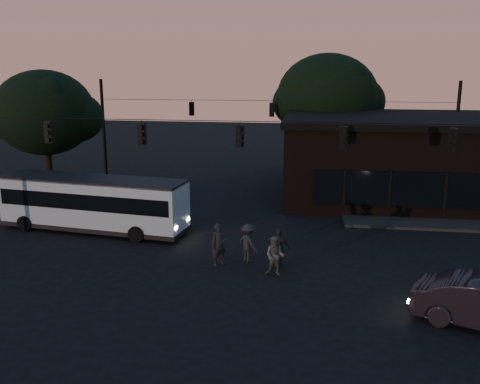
# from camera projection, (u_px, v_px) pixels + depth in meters

# --- Properties ---
(ground) EXTENTS (120.00, 120.00, 0.00)m
(ground) POSITION_uv_depth(u_px,v_px,m) (225.00, 290.00, 21.04)
(ground) COLOR black
(ground) RESTS_ON ground
(sidewalk_far_right) EXTENTS (14.00, 10.00, 0.15)m
(sidewalk_far_right) POSITION_uv_depth(u_px,v_px,m) (457.00, 207.00, 32.79)
(sidewalk_far_right) COLOR black
(sidewalk_far_right) RESTS_ON ground
(sidewalk_far_left) EXTENTS (14.00, 10.00, 0.15)m
(sidewalk_far_left) POSITION_uv_depth(u_px,v_px,m) (59.00, 192.00, 36.46)
(sidewalk_far_left) COLOR black
(sidewalk_far_left) RESTS_ON ground
(building) EXTENTS (15.40, 10.41, 5.40)m
(building) POSITION_uv_depth(u_px,v_px,m) (405.00, 158.00, 34.49)
(building) COLOR black
(building) RESTS_ON ground
(tree_behind) EXTENTS (7.60, 7.60, 9.43)m
(tree_behind) POSITION_uv_depth(u_px,v_px,m) (327.00, 97.00, 40.17)
(tree_behind) COLOR black
(tree_behind) RESTS_ON ground
(tree_left) EXTENTS (6.40, 6.40, 8.30)m
(tree_left) POSITION_uv_depth(u_px,v_px,m) (44.00, 113.00, 34.20)
(tree_left) COLOR black
(tree_left) RESTS_ON ground
(signal_rig_near) EXTENTS (26.24, 0.30, 7.50)m
(signal_rig_near) POSITION_uv_depth(u_px,v_px,m) (240.00, 161.00, 23.84)
(signal_rig_near) COLOR black
(signal_rig_near) RESTS_ON ground
(signal_rig_far) EXTENTS (26.24, 0.30, 7.50)m
(signal_rig_far) POSITION_uv_depth(u_px,v_px,m) (272.00, 125.00, 39.28)
(signal_rig_far) COLOR black
(signal_rig_far) RESTS_ON ground
(bus) EXTENTS (10.35, 3.72, 2.85)m
(bus) POSITION_uv_depth(u_px,v_px,m) (93.00, 201.00, 28.12)
(bus) COLOR #95B1BE
(bus) RESTS_ON ground
(pedestrian_a) EXTENTS (0.83, 0.76, 1.90)m
(pedestrian_a) POSITION_uv_depth(u_px,v_px,m) (219.00, 245.00, 23.39)
(pedestrian_a) COLOR black
(pedestrian_a) RESTS_ON ground
(pedestrian_b) EXTENTS (0.93, 0.79, 1.67)m
(pedestrian_b) POSITION_uv_depth(u_px,v_px,m) (275.00, 256.00, 22.35)
(pedestrian_b) COLOR #4D4E47
(pedestrian_b) RESTS_ON ground
(pedestrian_c) EXTENTS (1.11, 0.65, 1.78)m
(pedestrian_c) POSITION_uv_depth(u_px,v_px,m) (279.00, 248.00, 23.10)
(pedestrian_c) COLOR black
(pedestrian_c) RESTS_ON ground
(pedestrian_d) EXTENTS (1.27, 1.24, 1.74)m
(pedestrian_d) POSITION_uv_depth(u_px,v_px,m) (248.00, 243.00, 23.84)
(pedestrian_d) COLOR black
(pedestrian_d) RESTS_ON ground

